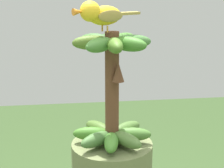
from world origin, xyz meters
The scene contains 2 objects.
banana_bunch centered at (0.00, 0.00, 1.35)m, with size 0.25×0.25×0.36m.
perched_bird centered at (-0.04, -0.01, 1.58)m, with size 0.21×0.12×0.09m.
Camera 1 is at (-0.14, -1.10, 1.67)m, focal length 60.05 mm.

